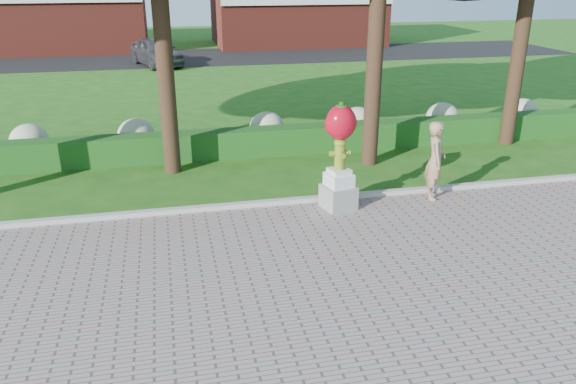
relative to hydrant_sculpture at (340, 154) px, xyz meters
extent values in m
plane|color=#215214|center=(-1.64, -2.50, -1.35)|extent=(100.00, 100.00, 0.00)
cube|color=#ADADA5|center=(-1.64, 0.50, -1.27)|extent=(40.00, 0.18, 0.15)
cube|color=#1A4212|center=(-1.64, 4.50, -0.95)|extent=(24.00, 0.70, 0.80)
ellipsoid|color=#A9B68B|center=(-7.64, 5.50, -0.80)|extent=(1.10, 1.10, 0.99)
ellipsoid|color=#A9B68B|center=(-4.64, 5.50, -0.80)|extent=(1.10, 1.10, 0.99)
ellipsoid|color=#A9B68B|center=(-0.64, 5.50, -0.80)|extent=(1.10, 1.10, 0.99)
ellipsoid|color=#A9B68B|center=(2.36, 5.50, -0.80)|extent=(1.10, 1.10, 0.99)
ellipsoid|color=#A9B68B|center=(5.36, 5.50, -0.80)|extent=(1.10, 1.10, 0.99)
ellipsoid|color=#A9B68B|center=(8.36, 5.50, -0.80)|extent=(1.10, 1.10, 0.99)
cube|color=black|center=(-1.64, 25.50, -1.34)|extent=(50.00, 8.00, 0.02)
cylinder|color=black|center=(-3.64, 3.50, 1.73)|extent=(0.44, 0.44, 6.16)
cylinder|color=black|center=(1.86, 3.00, 2.29)|extent=(0.44, 0.44, 7.28)
cylinder|color=black|center=(6.86, 4.00, 1.59)|extent=(0.44, 0.44, 5.88)
cube|color=gray|center=(0.00, 0.00, -1.04)|extent=(0.81, 0.81, 0.54)
cube|color=silver|center=(0.00, 0.00, -0.62)|extent=(0.65, 0.65, 0.30)
cube|color=silver|center=(0.00, 0.00, -0.41)|extent=(0.52, 0.52, 0.11)
cylinder|color=olive|center=(0.00, 0.00, -0.06)|extent=(0.24, 0.24, 0.60)
ellipsoid|color=olive|center=(0.00, 0.00, 0.25)|extent=(0.28, 0.28, 0.20)
cylinder|color=olive|center=(-0.17, 0.00, 0.01)|extent=(0.13, 0.12, 0.12)
cylinder|color=olive|center=(0.17, 0.00, 0.01)|extent=(0.13, 0.12, 0.12)
cylinder|color=olive|center=(0.00, -0.16, 0.01)|extent=(0.13, 0.13, 0.13)
cylinder|color=olive|center=(0.00, 0.00, 0.33)|extent=(0.09, 0.09, 0.05)
ellipsoid|color=#B2091B|center=(0.00, 0.00, 0.71)|extent=(0.68, 0.61, 0.78)
ellipsoid|color=#B2091B|center=(-0.19, 0.00, 0.69)|extent=(0.33, 0.33, 0.50)
ellipsoid|color=#B2091B|center=(0.19, 0.00, 0.69)|extent=(0.33, 0.33, 0.50)
cylinder|color=#205513|center=(0.00, 0.00, 1.10)|extent=(0.11, 0.11, 0.13)
ellipsoid|color=#205513|center=(0.00, 0.00, 1.07)|extent=(0.26, 0.26, 0.09)
imported|color=#A77E5F|center=(2.39, 0.10, -0.37)|extent=(0.66, 0.80, 1.88)
imported|color=#3E4046|center=(-4.02, 22.50, -0.53)|extent=(3.41, 5.07, 1.60)
camera|label=1|loc=(-3.70, -11.39, 3.78)|focal=35.00mm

